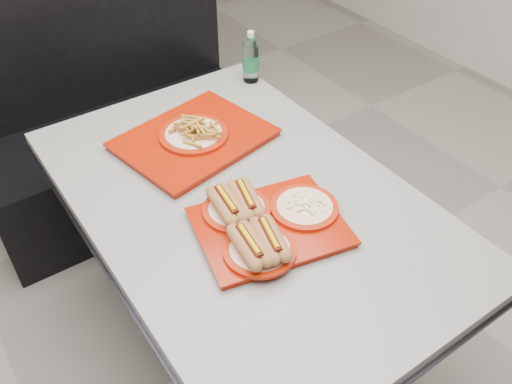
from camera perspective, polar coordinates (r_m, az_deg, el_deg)
ground at (r=2.21m, az=-1.02°, el=-15.03°), size 6.00×6.00×0.00m
diner_table at (r=1.75m, az=-1.25°, el=-4.32°), size 0.92×1.42×0.75m
booth_bench at (r=2.65m, az=-14.55°, el=6.95°), size 1.30×0.57×1.35m
tray_near at (r=1.50m, az=0.82°, el=-3.27°), size 0.46×0.39×0.09m
tray_far at (r=1.85m, az=-6.57°, el=5.88°), size 0.54×0.46×0.09m
water_bottle at (r=2.17m, az=-0.54°, el=13.74°), size 0.07×0.07×0.21m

